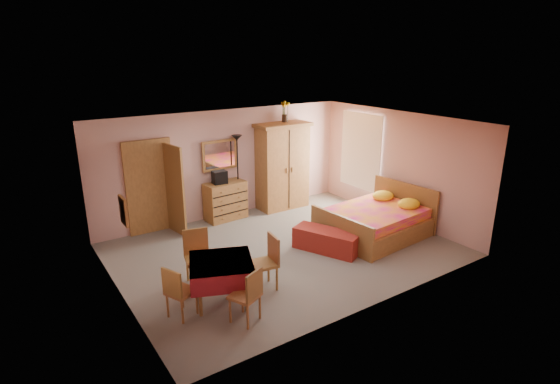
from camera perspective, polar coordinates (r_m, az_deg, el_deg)
floor at (r=9.05m, az=0.54°, el=-7.54°), size 6.50×6.50×0.00m
ceiling at (r=8.28m, az=0.59°, el=8.94°), size 6.50×6.50×0.00m
wall_back at (r=10.65m, az=-7.08°, el=3.69°), size 6.50×0.10×2.60m
wall_front at (r=6.79m, az=12.63°, el=-4.96°), size 6.50×0.10×2.60m
wall_left at (r=7.35m, az=-20.88°, el=-3.95°), size 0.10×5.00×2.60m
wall_right at (r=10.69m, az=15.11°, el=3.25°), size 0.10×5.00×2.60m
doorway at (r=10.02m, az=-16.64°, el=0.52°), size 1.06×0.12×2.15m
window at (r=11.42m, az=10.53°, el=5.26°), size 0.08×1.40×1.95m
picture_left at (r=6.67m, az=-19.77°, el=-2.35°), size 0.04×0.32×0.42m
picture_back at (r=11.79m, az=3.22°, el=6.42°), size 0.30×0.04×0.40m
chest_of_drawers at (r=10.59m, az=-7.14°, el=-1.14°), size 1.01×0.56×0.92m
wall_mirror at (r=10.47m, az=-7.89°, el=4.81°), size 0.91×0.10×0.72m
stereo at (r=10.33m, az=-7.89°, el=1.92°), size 0.34×0.25×0.30m
floor_lamp at (r=10.65m, az=-5.52°, el=2.08°), size 0.30×0.30×2.01m
wardrobe at (r=11.14m, az=0.31°, el=3.40°), size 1.41×0.73×2.20m
sunflower_vase at (r=11.04m, az=0.64°, el=10.48°), size 0.22×0.22×0.53m
bed at (r=9.75m, az=12.23°, el=-2.82°), size 2.33×1.90×1.02m
bench at (r=8.97m, az=6.08°, el=-6.32°), size 1.00×1.42×0.44m
dining_table at (r=7.23m, az=-7.61°, el=-11.48°), size 1.28×1.28×0.72m
chair_south at (r=6.68m, az=-4.63°, el=-13.27°), size 0.52×0.52×0.87m
chair_north at (r=7.74m, az=-10.60°, el=-8.55°), size 0.53×0.53×0.96m
chair_west at (r=6.95m, az=-12.76°, el=-12.50°), size 0.50×0.50×0.85m
chair_east at (r=7.49m, az=-2.20°, el=-9.27°), size 0.48×0.48×0.94m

